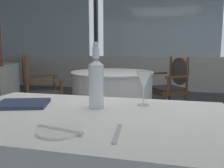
{
  "coord_description": "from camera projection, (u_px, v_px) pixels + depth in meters",
  "views": [
    {
      "loc": [
        0.29,
        -1.96,
        1.05
      ],
      "look_at": [
        -0.05,
        -0.59,
        0.84
      ],
      "focal_mm": 38.09,
      "sensor_mm": 36.0,
      "label": 1
    }
  ],
  "objects": [
    {
      "name": "side_plate",
      "position": [
        60.0,
        131.0,
        0.89
      ],
      "size": [
        0.17,
        0.17,
        0.01
      ],
      "primitive_type": "cylinder",
      "color": "white",
      "rests_on": "foreground_table"
    },
    {
      "name": "water_bottle",
      "position": [
        96.0,
        82.0,
        1.23
      ],
      "size": [
        0.08,
        0.08,
        0.34
      ],
      "color": "white",
      "rests_on": "foreground_table"
    },
    {
      "name": "background_table_0",
      "position": [
        112.0,
        99.0,
        3.25
      ],
      "size": [
        1.11,
        1.11,
        0.74
      ],
      "color": "white",
      "rests_on": "ground_plane"
    },
    {
      "name": "dining_chair_0_1",
      "position": [
        37.0,
        89.0,
        2.85
      ],
      "size": [
        0.64,
        0.66,
        0.98
      ],
      "rotation": [
        0.0,
        0.0,
        6.92
      ],
      "color": "brown",
      "rests_on": "ground_plane"
    },
    {
      "name": "wine_glass",
      "position": [
        144.0,
        81.0,
        1.29
      ],
      "size": [
        0.08,
        0.08,
        0.19
      ],
      "color": "white",
      "rests_on": "foreground_table"
    },
    {
      "name": "menu_book",
      "position": [
        23.0,
        104.0,
        1.3
      ],
      "size": [
        0.32,
        0.28,
        0.02
      ],
      "primitive_type": "cube",
      "rotation": [
        0.0,
        0.0,
        0.32
      ],
      "color": "#2D3856",
      "rests_on": "foreground_table"
    },
    {
      "name": "window_wall_far",
      "position": [
        159.0,
        44.0,
        5.88
      ],
      "size": [
        10.36,
        0.14,
        2.91
      ],
      "color": "silver",
      "rests_on": "ground_plane"
    },
    {
      "name": "dining_chair_0_0",
      "position": [
        172.0,
        83.0,
        3.6
      ],
      "size": [
        0.64,
        0.66,
        0.93
      ],
      "rotation": [
        0.0,
        0.0,
        3.78
      ],
      "color": "brown",
      "rests_on": "ground_plane"
    },
    {
      "name": "dinner_fork",
      "position": [
        117.0,
        133.0,
        0.87
      ],
      "size": [
        0.04,
        0.2,
        0.0
      ],
      "primitive_type": "cube",
      "rotation": [
        0.0,
        0.0,
        1.68
      ],
      "color": "silver",
      "rests_on": "foreground_table"
    },
    {
      "name": "butter_knife",
      "position": [
        60.0,
        129.0,
        0.89
      ],
      "size": [
        0.21,
        0.06,
        0.0
      ],
      "primitive_type": "cube",
      "rotation": [
        0.0,
        0.0,
        -0.22
      ],
      "color": "silver",
      "rests_on": "foreground_table"
    },
    {
      "name": "ground_plane",
      "position": [
        133.0,
        168.0,
        2.11
      ],
      "size": [
        14.2,
        14.2,
        0.0
      ],
      "primitive_type": "plane",
      "color": "#4C5156"
    }
  ]
}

